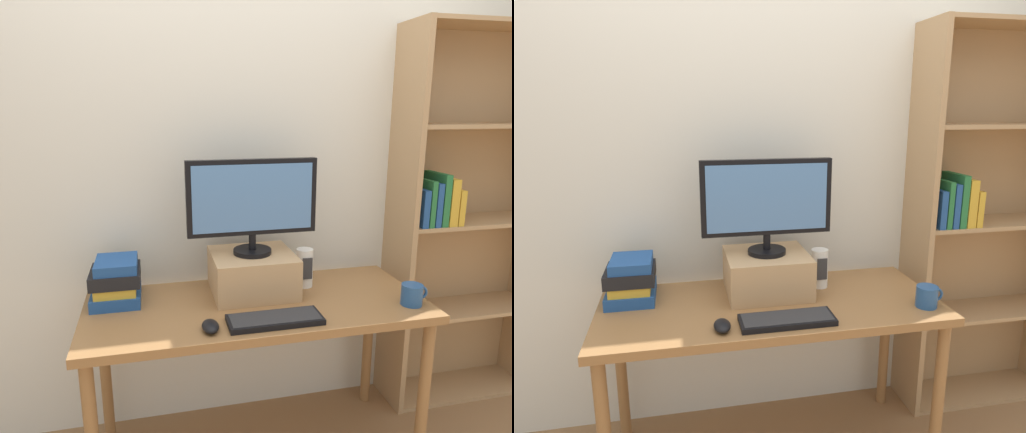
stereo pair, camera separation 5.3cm
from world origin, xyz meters
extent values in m
cube|color=silver|center=(0.00, 0.41, 1.30)|extent=(7.00, 0.08, 2.60)
cube|color=olive|center=(0.00, 0.00, 0.74)|extent=(1.44, 0.61, 0.04)
cylinder|color=olive|center=(0.67, -0.26, 0.36)|extent=(0.05, 0.05, 0.72)
cylinder|color=olive|center=(-0.67, 0.26, 0.36)|extent=(0.05, 0.05, 0.72)
cylinder|color=olive|center=(0.67, 0.26, 0.36)|extent=(0.05, 0.05, 0.72)
cube|color=tan|center=(0.80, 0.23, 0.98)|extent=(0.03, 0.28, 1.96)
cube|color=tan|center=(1.21, 0.37, 0.98)|extent=(0.86, 0.01, 1.96)
cube|color=tan|center=(1.21, 0.23, 0.01)|extent=(0.80, 0.27, 0.02)
cube|color=tan|center=(1.21, 0.23, 0.50)|extent=(0.80, 0.27, 0.02)
cube|color=tan|center=(1.21, 0.23, 0.99)|extent=(0.80, 0.27, 0.02)
cube|color=tan|center=(1.21, 0.23, 1.48)|extent=(0.80, 0.27, 0.02)
cube|color=tan|center=(1.21, 0.23, 1.95)|extent=(0.80, 0.27, 0.02)
cube|color=navy|center=(0.86, 0.21, 1.09)|extent=(0.03, 0.20, 0.18)
cube|color=#236B38|center=(0.89, 0.21, 1.11)|extent=(0.03, 0.20, 0.23)
cube|color=navy|center=(0.93, 0.21, 1.11)|extent=(0.03, 0.20, 0.21)
cube|color=#236B38|center=(0.96, 0.21, 1.13)|extent=(0.03, 0.20, 0.26)
cube|color=gold|center=(1.01, 0.21, 1.12)|extent=(0.04, 0.20, 0.23)
cube|color=gold|center=(1.05, 0.21, 1.09)|extent=(0.03, 0.20, 0.18)
cube|color=tan|center=(0.01, 0.12, 0.85)|extent=(0.36, 0.33, 0.18)
cylinder|color=black|center=(0.01, 0.12, 0.95)|extent=(0.17, 0.17, 0.02)
cylinder|color=black|center=(0.01, 0.12, 0.99)|extent=(0.03, 0.03, 0.07)
cube|color=black|center=(0.01, 0.12, 1.19)|extent=(0.57, 0.04, 0.33)
cube|color=#4C7AB7|center=(0.01, 0.10, 1.19)|extent=(0.52, 0.00, 0.29)
cube|color=black|center=(0.02, -0.20, 0.77)|extent=(0.37, 0.14, 0.02)
cube|color=#28282B|center=(0.02, -0.20, 0.78)|extent=(0.35, 0.12, 0.00)
ellipsoid|color=black|center=(-0.23, -0.21, 0.78)|extent=(0.06, 0.10, 0.04)
cube|color=navy|center=(-0.58, 0.16, 0.78)|extent=(0.20, 0.26, 0.05)
cube|color=gold|center=(-0.58, 0.16, 0.83)|extent=(0.17, 0.24, 0.04)
cube|color=black|center=(-0.58, 0.14, 0.87)|extent=(0.20, 0.22, 0.06)
cube|color=navy|center=(-0.57, 0.15, 0.92)|extent=(0.17, 0.21, 0.04)
cylinder|color=#234C84|center=(0.63, -0.17, 0.80)|extent=(0.09, 0.09, 0.09)
torus|color=#234C84|center=(0.67, -0.17, 0.81)|extent=(0.06, 0.01, 0.06)
cylinder|color=silver|center=(0.26, 0.13, 0.85)|extent=(0.08, 0.08, 0.18)
cube|color=#2D2D30|center=(0.26, 0.09, 0.86)|extent=(0.05, 0.00, 0.10)
camera|label=1|loc=(-0.42, -1.76, 1.57)|focal=32.00mm
camera|label=2|loc=(-0.37, -1.77, 1.57)|focal=32.00mm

